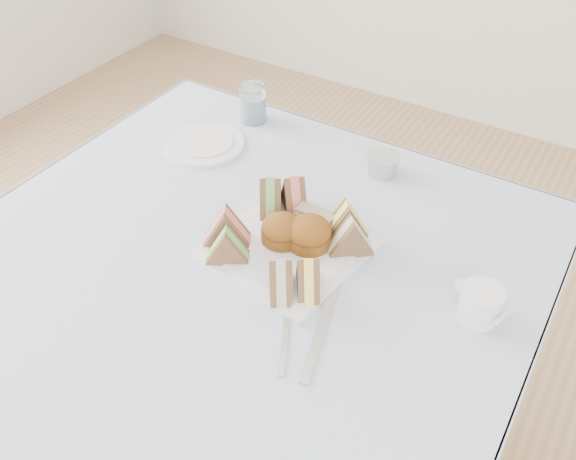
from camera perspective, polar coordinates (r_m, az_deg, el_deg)
The scene contains 20 objects.
table at distance 1.37m, azimuth -4.40°, elevation -14.72°, with size 0.90×0.90×0.74m, color brown.
tablecloth at distance 1.08m, azimuth -5.40°, elevation -3.51°, with size 1.02×1.02×0.01m, color #ACB9D4.
serving_plate at distance 1.10m, azimuth 0.00°, elevation -1.73°, with size 0.25×0.25×0.01m, color white.
sandwich_fl_a at distance 1.08m, azimuth -5.79°, elevation 0.41°, with size 0.09×0.04×0.08m, color brown, non-canonical shape.
sandwich_fl_b at distance 1.05m, azimuth -5.72°, elevation -1.32°, with size 0.08×0.04×0.07m, color brown, non-canonical shape.
sandwich_fr_a at distance 1.00m, azimuth 1.90°, elevation -4.12°, with size 0.08×0.04×0.07m, color brown, non-canonical shape.
sandwich_fr_b at distance 0.99m, azimuth -0.68°, elevation -4.27°, with size 0.08×0.04×0.07m, color brown, non-canonical shape.
sandwich_bl_a at distance 1.15m, azimuth -1.64°, elevation 3.41°, with size 0.08×0.04×0.08m, color brown, non-canonical shape.
sandwich_bl_b at distance 1.16m, azimuth 0.58°, elevation 3.52°, with size 0.08×0.04×0.07m, color brown, non-canonical shape.
sandwich_br_a at distance 1.07m, azimuth 5.88°, elevation -0.45°, with size 0.08×0.04×0.07m, color brown, non-canonical shape.
sandwich_br_b at distance 1.10m, azimuth 5.47°, elevation 1.07°, with size 0.08×0.04×0.07m, color brown, non-canonical shape.
scone_left at distance 1.09m, azimuth -0.58°, elevation 0.01°, with size 0.08×0.08×0.05m, color brown.
scone_right at distance 1.08m, azimuth 2.00°, elevation -0.31°, with size 0.08×0.08×0.05m, color brown.
pastry_slice at distance 1.13m, azimuth 2.63°, elevation 1.08°, with size 0.07×0.03×0.03m, color #D9B47F.
side_plate at distance 1.39m, azimuth -7.76°, elevation 7.94°, with size 0.17×0.17×0.01m, color white.
water_glass at distance 1.45m, azimuth -3.28°, elevation 11.75°, with size 0.06×0.06×0.09m, color white.
tea_strainer at distance 1.30m, azimuth 8.87°, elevation 6.00°, with size 0.07×0.07×0.04m, color #B6B6BA.
knife at distance 0.97m, azimuth 3.09°, elevation -9.38°, with size 0.02×0.21×0.00m, color #B6B6BA.
fork at distance 0.97m, azimuth -0.21°, elevation -9.45°, with size 0.01×0.17×0.00m, color #B6B6BA.
creamer_jug at distance 1.02m, azimuth 17.56°, elevation -6.59°, with size 0.07×0.07×0.06m, color white.
Camera 1 is at (0.49, -0.60, 1.50)m, focal length 38.00 mm.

